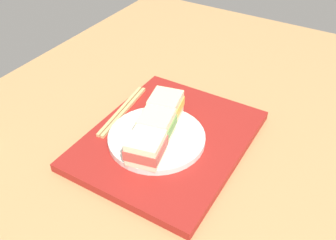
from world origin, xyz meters
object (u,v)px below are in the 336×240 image
object	(u,v)px
sandwich_plate	(157,138)
sandwich_far	(146,148)
sandwich_middle	(156,126)
chopsticks_pair	(123,111)
sandwich_near	(166,106)

from	to	relation	value
sandwich_plate	sandwich_far	bearing A→B (deg)	14.96
sandwich_far	sandwich_middle	bearing A→B (deg)	-165.04
sandwich_middle	chopsticks_pair	xyz separation A→B (cm)	(-4.19, -11.57, -3.49)
sandwich_plate	sandwich_middle	world-z (taller)	sandwich_middle
sandwich_plate	sandwich_middle	distance (cm)	3.19
chopsticks_pair	sandwich_far	bearing A→B (deg)	51.71
sandwich_near	chopsticks_pair	distance (cm)	10.71
sandwich_plate	sandwich_far	world-z (taller)	sandwich_far
sandwich_plate	sandwich_near	distance (cm)	7.25
sandwich_far	chopsticks_pair	size ratio (longest dim) A/B	0.42
sandwich_plate	sandwich_near	xyz separation A→B (cm)	(-6.26, -1.67, 3.25)
sandwich_plate	chopsticks_pair	world-z (taller)	sandwich_plate
sandwich_middle	chopsticks_pair	bearing A→B (deg)	-109.91
sandwich_middle	sandwich_far	world-z (taller)	sandwich_middle
sandwich_plate	sandwich_near	size ratio (longest dim) A/B	2.43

